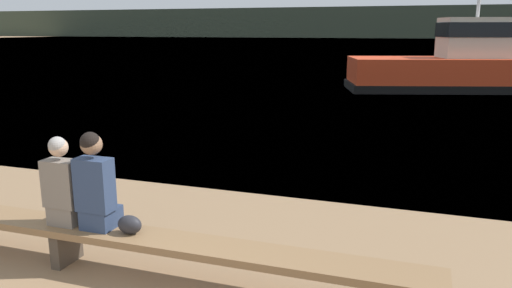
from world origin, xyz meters
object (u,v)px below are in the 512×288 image
(bench_main, at_px, (65,230))
(person_right, at_px, (96,185))
(person_left, at_px, (63,186))
(tugboat_red, at_px, (471,68))
(shopping_bag, at_px, (130,225))

(bench_main, height_order, person_right, person_right)
(person_left, xyz_separation_m, tugboat_red, (5.53, 19.11, 0.05))
(person_right, relative_size, tugboat_red, 0.10)
(person_left, distance_m, shopping_bag, 0.89)
(bench_main, height_order, tugboat_red, tugboat_red)
(person_left, relative_size, tugboat_red, 0.09)
(person_left, xyz_separation_m, person_right, (0.43, -0.00, 0.06))
(person_right, height_order, shopping_bag, person_right)
(person_left, bearing_deg, person_right, -0.39)
(bench_main, distance_m, person_right, 0.74)
(bench_main, distance_m, shopping_bag, 0.87)
(bench_main, xyz_separation_m, person_right, (0.46, -0.00, 0.58))
(person_left, relative_size, shopping_bag, 3.70)
(shopping_bag, height_order, tugboat_red, tugboat_red)
(person_left, bearing_deg, bench_main, -176.08)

